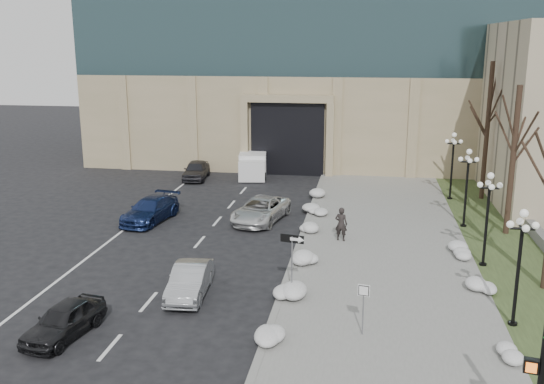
{
  "coord_description": "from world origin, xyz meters",
  "views": [
    {
      "loc": [
        2.43,
        -16.76,
        10.82
      ],
      "look_at": [
        -2.14,
        12.09,
        3.5
      ],
      "focal_mm": 40.0,
      "sensor_mm": 36.0,
      "label": 1
    }
  ],
  "objects_px": {
    "car_a": "(64,320)",
    "car_e": "(196,170)",
    "lamppost_a": "(520,252)",
    "car_b": "(190,281)",
    "pedestrian": "(341,224)",
    "lamppost_c": "(467,177)",
    "car_c": "(150,210)",
    "one_way_sign": "(296,247)",
    "car_d": "(261,210)",
    "lamppost_d": "(453,157)",
    "lamppost_b": "(488,207)",
    "keep_sign": "(363,299)",
    "box_truck": "(253,164)"
  },
  "relations": [
    {
      "from": "lamppost_d",
      "to": "lamppost_c",
      "type": "bearing_deg",
      "value": -90.0
    },
    {
      "from": "car_e",
      "to": "box_truck",
      "type": "height_order",
      "value": "box_truck"
    },
    {
      "from": "car_d",
      "to": "pedestrian",
      "type": "xyz_separation_m",
      "value": [
        5.06,
        -3.28,
        0.33
      ]
    },
    {
      "from": "pedestrian",
      "to": "car_b",
      "type": "bearing_deg",
      "value": 64.91
    },
    {
      "from": "one_way_sign",
      "to": "lamppost_c",
      "type": "height_order",
      "value": "lamppost_c"
    },
    {
      "from": "car_a",
      "to": "lamppost_a",
      "type": "bearing_deg",
      "value": 21.52
    },
    {
      "from": "car_e",
      "to": "lamppost_b",
      "type": "bearing_deg",
      "value": -46.38
    },
    {
      "from": "car_b",
      "to": "pedestrian",
      "type": "distance_m",
      "value": 10.27
    },
    {
      "from": "car_a",
      "to": "car_e",
      "type": "xyz_separation_m",
      "value": [
        -2.48,
        26.62,
        0.09
      ]
    },
    {
      "from": "box_truck",
      "to": "lamppost_c",
      "type": "relative_size",
      "value": 1.34
    },
    {
      "from": "car_b",
      "to": "box_truck",
      "type": "distance_m",
      "value": 24.5
    },
    {
      "from": "car_e",
      "to": "one_way_sign",
      "type": "height_order",
      "value": "one_way_sign"
    },
    {
      "from": "pedestrian",
      "to": "lamppost_c",
      "type": "relative_size",
      "value": 0.4
    },
    {
      "from": "lamppost_c",
      "to": "one_way_sign",
      "type": "bearing_deg",
      "value": -126.32
    },
    {
      "from": "pedestrian",
      "to": "car_c",
      "type": "bearing_deg",
      "value": 1.11
    },
    {
      "from": "car_d",
      "to": "car_e",
      "type": "relative_size",
      "value": 1.21
    },
    {
      "from": "box_truck",
      "to": "lamppost_c",
      "type": "bearing_deg",
      "value": -47.7
    },
    {
      "from": "car_c",
      "to": "keep_sign",
      "type": "height_order",
      "value": "keep_sign"
    },
    {
      "from": "pedestrian",
      "to": "one_way_sign",
      "type": "xyz_separation_m",
      "value": [
        -1.56,
        -7.93,
        1.33
      ]
    },
    {
      "from": "lamppost_a",
      "to": "pedestrian",
      "type": "bearing_deg",
      "value": 127.69
    },
    {
      "from": "one_way_sign",
      "to": "lamppost_a",
      "type": "xyz_separation_m",
      "value": [
        8.65,
        -1.23,
        0.68
      ]
    },
    {
      "from": "car_c",
      "to": "lamppost_c",
      "type": "distance_m",
      "value": 19.07
    },
    {
      "from": "car_b",
      "to": "one_way_sign",
      "type": "distance_m",
      "value": 4.92
    },
    {
      "from": "one_way_sign",
      "to": "lamppost_d",
      "type": "distance_m",
      "value": 20.22
    },
    {
      "from": "car_b",
      "to": "car_e",
      "type": "distance_m",
      "value": 23.04
    },
    {
      "from": "one_way_sign",
      "to": "lamppost_b",
      "type": "bearing_deg",
      "value": 43.54
    },
    {
      "from": "car_e",
      "to": "keep_sign",
      "type": "distance_m",
      "value": 28.4
    },
    {
      "from": "lamppost_a",
      "to": "car_b",
      "type": "bearing_deg",
      "value": 175.85
    },
    {
      "from": "car_b",
      "to": "lamppost_b",
      "type": "bearing_deg",
      "value": 18.21
    },
    {
      "from": "one_way_sign",
      "to": "box_truck",
      "type": "bearing_deg",
      "value": 117.08
    },
    {
      "from": "car_e",
      "to": "keep_sign",
      "type": "height_order",
      "value": "keep_sign"
    },
    {
      "from": "car_a",
      "to": "lamppost_a",
      "type": "xyz_separation_m",
      "value": [
        16.82,
        3.43,
        2.42
      ]
    },
    {
      "from": "car_a",
      "to": "lamppost_d",
      "type": "relative_size",
      "value": 0.8
    },
    {
      "from": "one_way_sign",
      "to": "lamppost_b",
      "type": "distance_m",
      "value": 10.15
    },
    {
      "from": "car_a",
      "to": "lamppost_a",
      "type": "relative_size",
      "value": 0.8
    },
    {
      "from": "lamppost_c",
      "to": "car_c",
      "type": "bearing_deg",
      "value": -175.13
    },
    {
      "from": "one_way_sign",
      "to": "pedestrian",
      "type": "bearing_deg",
      "value": 91.07
    },
    {
      "from": "pedestrian",
      "to": "lamppost_b",
      "type": "bearing_deg",
      "value": 171.17
    },
    {
      "from": "car_a",
      "to": "car_d",
      "type": "xyz_separation_m",
      "value": [
        4.68,
        15.88,
        0.08
      ]
    },
    {
      "from": "car_e",
      "to": "one_way_sign",
      "type": "bearing_deg",
      "value": -69.65
    },
    {
      "from": "lamppost_c",
      "to": "box_truck",
      "type": "bearing_deg",
      "value": 140.56
    },
    {
      "from": "car_c",
      "to": "box_truck",
      "type": "relative_size",
      "value": 0.78
    },
    {
      "from": "car_d",
      "to": "keep_sign",
      "type": "height_order",
      "value": "keep_sign"
    },
    {
      "from": "car_d",
      "to": "lamppost_b",
      "type": "distance_m",
      "value": 13.73
    },
    {
      "from": "car_e",
      "to": "lamppost_d",
      "type": "bearing_deg",
      "value": -16.36
    },
    {
      "from": "car_e",
      "to": "pedestrian",
      "type": "xyz_separation_m",
      "value": [
        12.21,
        -14.02,
        0.32
      ]
    },
    {
      "from": "car_e",
      "to": "lamppost_c",
      "type": "height_order",
      "value": "lamppost_c"
    },
    {
      "from": "car_c",
      "to": "car_d",
      "type": "distance_m",
      "value": 6.79
    },
    {
      "from": "lamppost_b",
      "to": "car_e",
      "type": "bearing_deg",
      "value": 139.15
    },
    {
      "from": "keep_sign",
      "to": "lamppost_b",
      "type": "distance_m",
      "value": 10.19
    }
  ]
}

